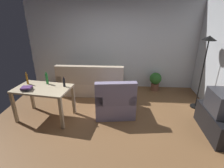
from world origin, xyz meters
TOP-DOWN VIEW (x-y plane):
  - ground_plane at (0.00, 0.00)m, footprint 5.20×4.40m
  - wall_rear at (0.00, 2.20)m, footprint 5.20×0.10m
  - couch at (-0.59, 1.59)m, footprint 1.90×0.84m
  - tv_stand at (2.25, -0.16)m, footprint 0.44×1.10m
  - tv at (2.25, -0.16)m, footprint 0.41×0.60m
  - torchiere_lamp at (2.25, 0.90)m, footprint 0.32×0.32m
  - desk at (-1.41, 0.16)m, footprint 1.29×0.86m
  - potted_plant at (1.35, 1.90)m, footprint 0.36×0.36m
  - armchair at (0.17, 0.45)m, footprint 1.00×0.94m
  - bottle_amber at (-1.84, 0.35)m, footprint 0.05×0.05m
  - bottle_green at (-1.38, 0.38)m, footprint 0.06×0.06m
  - bottle_dark at (-0.95, 0.26)m, footprint 0.05×0.05m
  - book_stack at (-1.68, 0.02)m, footprint 0.22×0.21m

SIDE VIEW (x-z plane):
  - ground_plane at x=0.00m, z-range -0.02..0.00m
  - tv_stand at x=2.25m, z-range 0.00..0.48m
  - couch at x=-0.59m, z-range -0.15..0.77m
  - armchair at x=0.17m, z-range -0.14..0.78m
  - potted_plant at x=1.35m, z-range 0.05..0.62m
  - desk at x=-1.41m, z-range 0.27..1.03m
  - tv at x=2.25m, z-range 0.48..0.92m
  - book_stack at x=-1.68m, z-range 0.76..0.84m
  - bottle_dark at x=-0.95m, z-range 0.74..0.97m
  - bottle_amber at x=-1.84m, z-range 0.74..1.02m
  - bottle_green at x=-1.38m, z-range 0.74..1.03m
  - wall_rear at x=0.00m, z-range 0.00..2.70m
  - torchiere_lamp at x=2.25m, z-range 0.51..2.32m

